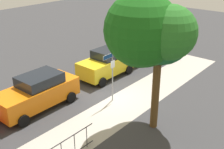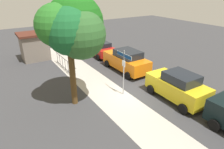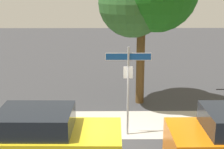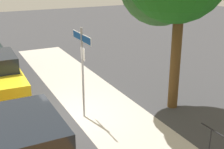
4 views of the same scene
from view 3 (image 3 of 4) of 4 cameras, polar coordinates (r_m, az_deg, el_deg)
name	(u,v)px [view 3 (image 3 of 4)]	position (r m, az deg, el deg)	size (l,w,h in m)	color
ground_plane	(123,139)	(11.54, 1.96, -11.16)	(60.00, 60.00, 0.00)	#38383A
sidewalk_strip	(174,124)	(12.95, 10.69, -8.37)	(24.00, 2.60, 0.00)	#B0A99E
street_sign	(128,74)	(11.13, 2.82, 0.03)	(1.54, 0.07, 3.16)	#9EA0A5
car_yellow	(44,143)	(9.34, -11.66, -11.62)	(4.14, 2.08, 1.92)	gold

